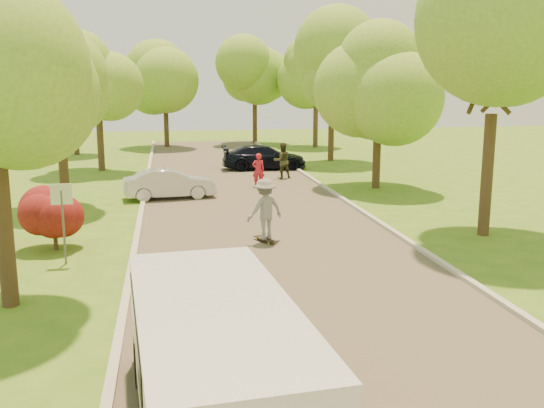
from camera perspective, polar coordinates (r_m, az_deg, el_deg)
ground at (r=13.51m, az=3.82°, el=-9.30°), size 100.00×100.00×0.00m
road at (r=21.05m, az=-1.33°, el=-1.71°), size 8.00×60.00×0.01m
curb_left at (r=20.84m, az=-12.42°, el=-1.96°), size 0.18×60.00×0.12m
curb_right at (r=21.99m, az=9.16°, el=-1.14°), size 0.18×60.00×0.12m
street_sign at (r=16.81m, az=-19.14°, el=-0.24°), size 0.55×0.06×2.17m
red_shrub at (r=18.44m, az=-19.86°, el=-0.79°), size 1.70×1.70×1.95m
tree_l_mida at (r=13.67m, az=-24.22°, el=12.12°), size 4.71×4.60×7.39m
tree_l_midb at (r=24.57m, az=-19.05°, el=10.33°), size 4.30×4.20×6.62m
tree_l_far at (r=34.45m, az=-15.84°, el=12.10°), size 4.92×4.80×7.79m
tree_r_mida at (r=20.01m, az=20.85°, el=12.85°), size 5.13×5.00×7.95m
tree_r_midb at (r=27.99m, az=10.44°, el=11.41°), size 4.51×4.40×7.01m
tree_r_far at (r=37.72m, az=6.05°, el=12.91°), size 5.33×5.20×8.34m
tree_bg_a at (r=42.67m, az=-18.01°, el=11.54°), size 5.12×5.00×7.72m
tree_bg_b at (r=45.70m, az=4.46°, el=12.28°), size 5.12×5.00×7.95m
tree_bg_c at (r=46.28m, az=-9.79°, el=11.50°), size 4.92×4.80×7.33m
tree_bg_d at (r=48.82m, az=-1.38°, el=11.99°), size 5.12×5.00×7.72m
minivan at (r=8.47m, az=-5.39°, el=-14.88°), size 2.47×5.36×1.94m
silver_sedan at (r=25.62m, az=-9.62°, el=1.88°), size 3.89×1.75×1.24m
dark_sedan at (r=33.88m, az=-0.76°, el=4.42°), size 4.72×2.01×1.36m
longboard at (r=18.39m, az=-0.66°, el=-3.32°), size 0.62×0.97×0.11m
skateboarder at (r=18.17m, az=-0.67°, el=-0.47°), size 1.36×1.10×1.84m
person_striped at (r=28.04m, az=-1.29°, el=3.20°), size 0.59×0.39×1.58m
person_olive at (r=30.53m, az=0.97°, el=4.10°), size 0.95×0.78×1.82m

